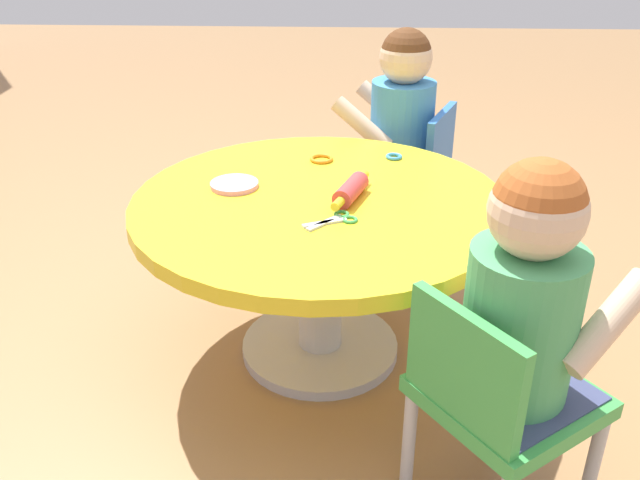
% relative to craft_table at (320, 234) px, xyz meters
% --- Properties ---
extents(ground_plane, '(10.00, 10.00, 0.00)m').
position_rel_craft_table_xyz_m(ground_plane, '(0.00, 0.00, -0.37)').
color(ground_plane, '#9E7247').
extents(craft_table, '(0.96, 0.96, 0.48)m').
position_rel_craft_table_xyz_m(craft_table, '(0.00, 0.00, 0.00)').
color(craft_table, silver).
rests_on(craft_table, ground).
extents(child_chair_left, '(0.42, 0.42, 0.54)m').
position_rel_craft_table_xyz_m(child_chair_left, '(-0.56, -0.36, -0.07)').
color(child_chair_left, '#B7B7BC').
rests_on(child_chair_left, ground).
extents(seated_child_left, '(0.42, 0.44, 0.51)m').
position_rel_craft_table_xyz_m(seated_child_left, '(-0.53, -0.39, 0.16)').
color(seated_child_left, '#3F4772').
rests_on(seated_child_left, ground).
extents(child_chair_right, '(0.39, 0.39, 0.54)m').
position_rel_craft_table_xyz_m(child_chair_right, '(0.60, -0.28, -0.07)').
color(child_chair_right, '#B7B7BC').
rests_on(child_chair_right, ground).
extents(seated_child_right, '(0.38, 0.42, 0.51)m').
position_rel_craft_table_xyz_m(seated_child_right, '(0.62, -0.24, 0.16)').
color(seated_child_right, '#3F4772').
rests_on(seated_child_right, ground).
extents(rolling_pin, '(0.22, 0.10, 0.05)m').
position_rel_craft_table_xyz_m(rolling_pin, '(0.00, -0.08, 0.13)').
color(rolling_pin, '#D83F3F').
rests_on(rolling_pin, craft_table).
extents(craft_scissors, '(0.12, 0.14, 0.01)m').
position_rel_craft_table_xyz_m(craft_scissors, '(-0.13, -0.04, 0.11)').
color(craft_scissors, silver).
rests_on(craft_scissors, craft_table).
extents(playdough_blob_0, '(0.13, 0.13, 0.01)m').
position_rel_craft_table_xyz_m(playdough_blob_0, '(0.07, 0.23, 0.11)').
color(playdough_blob_0, pink).
rests_on(playdough_blob_0, craft_table).
extents(cookie_cutter_0, '(0.07, 0.07, 0.01)m').
position_rel_craft_table_xyz_m(cookie_cutter_0, '(0.27, 0.01, 0.11)').
color(cookie_cutter_0, orange).
rests_on(cookie_cutter_0, craft_table).
extents(cookie_cutter_1, '(0.05, 0.05, 0.01)m').
position_rel_craft_table_xyz_m(cookie_cutter_1, '(0.30, -0.20, 0.11)').
color(cookie_cutter_1, '#3F99D8').
rests_on(cookie_cutter_1, craft_table).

